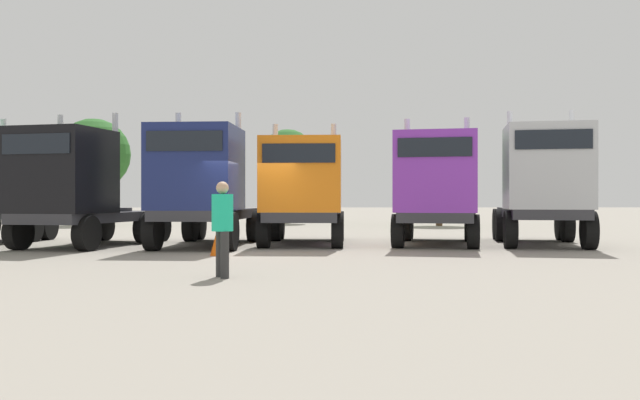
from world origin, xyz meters
TOP-DOWN VIEW (x-y plane):
  - ground at (0.00, 0.00)m, footprint 200.00×200.00m
  - semi_truck_black at (-5.39, 1.73)m, footprint 3.81×6.08m
  - semi_truck_navy at (-1.58, 1.81)m, footprint 3.07×6.61m
  - semi_truck_orange at (1.45, 2.59)m, footprint 2.87×5.81m
  - semi_truck_purple at (5.60, 2.38)m, footprint 3.70×6.16m
  - semi_truck_silver at (8.90, 2.12)m, footprint 3.64×6.15m
  - visitor_with_camera at (0.01, -5.80)m, footprint 0.53×0.53m
  - traffic_cone_near at (-0.75, -1.02)m, footprint 0.36×0.36m
  - oak_far_left at (-10.48, 19.37)m, footprint 4.03×4.03m
  - oak_far_centre at (0.39, 22.10)m, footprint 3.34×3.34m
  - oak_far_right at (8.84, 17.94)m, footprint 3.46×3.46m

SIDE VIEW (x-z plane):
  - ground at x=0.00m, z-range 0.00..0.00m
  - traffic_cone_near at x=-0.75m, z-range 0.00..0.67m
  - visitor_with_camera at x=0.01m, z-range 0.15..1.93m
  - semi_truck_orange at x=1.45m, z-range -0.21..3.70m
  - semi_truck_purple at x=5.60m, z-range -0.22..3.85m
  - semi_truck_black at x=-5.39m, z-range -0.23..3.87m
  - semi_truck_navy at x=-1.58m, z-range -0.19..3.97m
  - semi_truck_silver at x=8.90m, z-range -0.22..4.06m
  - oak_far_right at x=8.84m, z-range 0.84..6.02m
  - oak_far_left at x=-10.48m, z-range 0.98..7.01m
  - oak_far_centre at x=0.39m, z-range 1.17..6.91m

